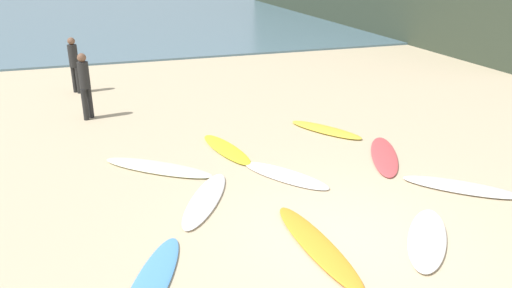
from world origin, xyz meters
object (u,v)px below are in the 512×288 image
Objects in this scene: beachgoer_mid at (85,83)px; surfboard_4 at (317,245)px; surfboard_1 at (326,130)px; surfboard_7 at (460,187)px; surfboard_6 at (285,175)px; surfboard_8 at (427,238)px; surfboard_3 at (158,168)px; surfboard_9 at (226,149)px; beachgoer_near at (74,62)px; surfboard_0 at (205,199)px; surfboard_2 at (384,156)px; surfboard_5 at (150,286)px.

surfboard_4 is at bearing -116.38° from beachgoer_mid.
surfboard_7 is at bearing -105.88° from surfboard_1.
surfboard_6 is 3.16m from surfboard_8.
surfboard_3 is 1.23× the size of surfboard_6.
surfboard_9 is at bearing -98.29° from beachgoer_mid.
beachgoer_near is (-5.87, 5.62, 0.92)m from surfboard_1.
beachgoer_near is at bearing 133.31° from surfboard_0.
beachgoer_near reaches higher than surfboard_9.
surfboard_0 is at bearing 119.46° from surfboard_7.
surfboard_1 is 8.18m from beachgoer_near.
surfboard_2 is 3.49m from surfboard_9.
surfboard_3 is 1.21× the size of surfboard_9.
beachgoer_mid reaches higher than surfboard_6.
surfboard_0 is 1.07× the size of surfboard_9.
surfboard_1 is 0.95× the size of surfboard_7.
surfboard_8 is (4.28, -0.16, 0.01)m from surfboard_5.
surfboard_0 is 2.55m from surfboard_5.
surfboard_6 is (-2.42, -0.26, -0.00)m from surfboard_2.
surfboard_6 is 1.16× the size of beachgoer_mid.
beachgoer_mid reaches higher than surfboard_0.
beachgoer_mid is (-4.94, 7.90, 0.94)m from surfboard_8.
surfboard_9 is (-0.32, 4.22, -0.00)m from surfboard_4.
surfboard_7 is 1.08× the size of surfboard_8.
surfboard_1 is 0.99× the size of surfboard_6.
surfboard_6 is 1.03× the size of surfboard_8.
surfboard_3 is 1.45× the size of beachgoer_near.
surfboard_2 is 4.00m from surfboard_4.
surfboard_9 is at bearing 94.49° from surfboard_0.
surfboard_2 is at bearing -126.75° from surfboard_5.
surfboard_5 is 1.20× the size of surfboard_6.
surfboard_9 reaches higher than surfboard_2.
surfboard_8 reaches higher than surfboard_4.
surfboard_7 reaches higher than surfboard_9.
surfboard_8 is 0.95× the size of surfboard_9.
beachgoer_mid is (-6.64, 6.54, 0.94)m from surfboard_7.
surfboard_9 reaches higher than surfboard_5.
surfboard_2 is (0.51, -1.89, -0.01)m from surfboard_1.
surfboard_7 is (4.72, -1.01, 0.01)m from surfboard_0.
surfboard_0 is at bearing 119.22° from surfboard_4.
beachgoer_near is (-0.95, 10.52, 0.93)m from surfboard_5.
beachgoer_near is at bearing -127.71° from surfboard_3.
surfboard_0 is 1.04× the size of surfboard_7.
surfboard_2 is 1.89m from surfboard_7.
surfboard_0 is at bearing -175.70° from surfboard_1.
beachgoer_near is at bearing 105.00° from surfboard_4.
surfboard_4 is 3.56m from surfboard_7.
surfboard_4 is 1.49× the size of beachgoer_near.
surfboard_6 is (0.45, 2.53, -0.01)m from surfboard_4.
surfboard_6 is 6.27m from beachgoer_mid.
surfboard_3 is at bearing 161.38° from surfboard_1.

